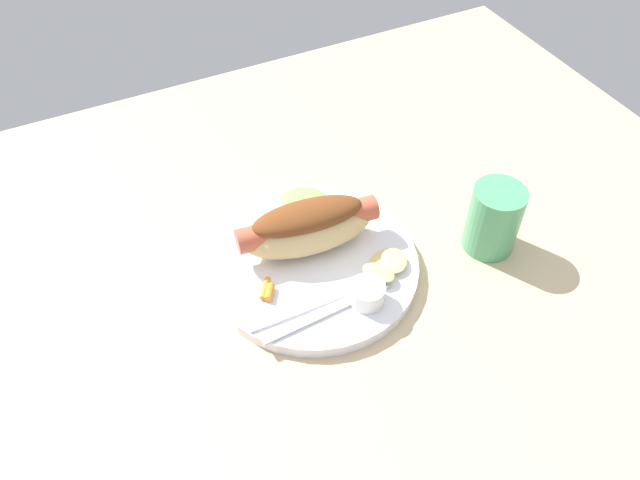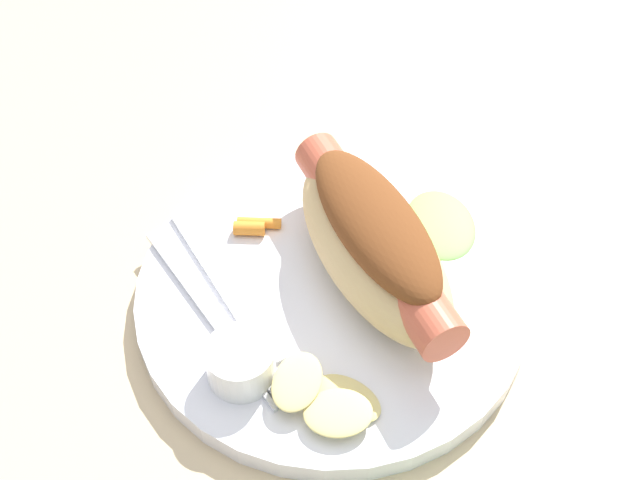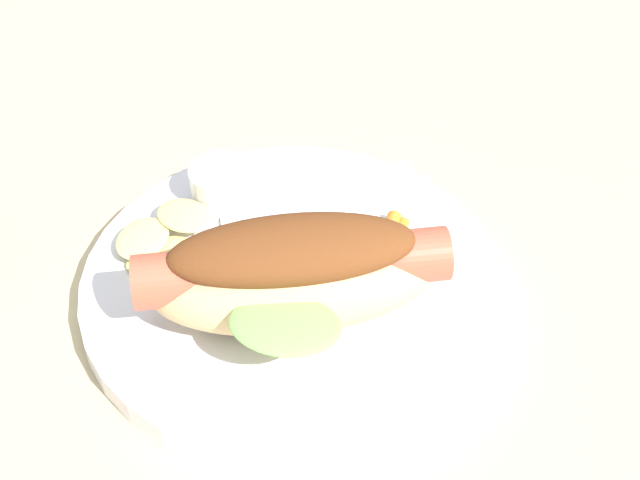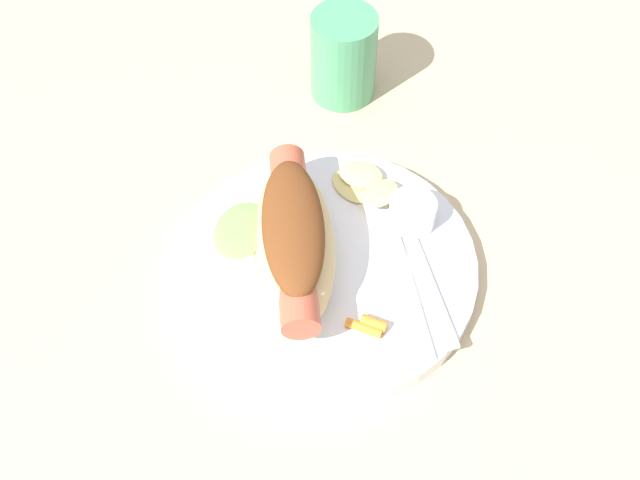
{
  "view_description": "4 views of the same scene",
  "coord_description": "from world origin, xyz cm",
  "px_view_note": "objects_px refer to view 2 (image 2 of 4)",
  "views": [
    {
      "loc": [
        -21.66,
        -47.07,
        59.95
      ],
      "look_at": [
        0.24,
        -2.69,
        6.48
      ],
      "focal_mm": 35.4,
      "sensor_mm": 36.0,
      "label": 1
    },
    {
      "loc": [
        27.74,
        -19.21,
        44.0
      ],
      "look_at": [
        -1.4,
        -1.54,
        4.88
      ],
      "focal_mm": 46.05,
      "sensor_mm": 36.0,
      "label": 2
    },
    {
      "loc": [
        8.12,
        38.06,
        43.4
      ],
      "look_at": [
        -1.51,
        -0.62,
        5.23
      ],
      "focal_mm": 53.82,
      "sensor_mm": 36.0,
      "label": 3
    },
    {
      "loc": [
        -39.92,
        6.99,
        60.69
      ],
      "look_at": [
        -1.08,
        -0.62,
        6.51
      ],
      "focal_mm": 47.27,
      "sensor_mm": 36.0,
      "label": 4
    }
  ],
  "objects_px": {
    "fork": "(210,308)",
    "knife": "(225,283)",
    "chips_pile": "(328,398)",
    "hot_dog": "(375,241)",
    "plate": "(334,296)",
    "sauce_ramekin": "(241,362)",
    "carrot_garnish": "(254,226)"
  },
  "relations": [
    {
      "from": "sauce_ramekin",
      "to": "chips_pile",
      "type": "bearing_deg",
      "value": 36.91
    },
    {
      "from": "sauce_ramekin",
      "to": "carrot_garnish",
      "type": "relative_size",
      "value": 1.18
    },
    {
      "from": "knife",
      "to": "carrot_garnish",
      "type": "xyz_separation_m",
      "value": [
        -0.03,
        0.04,
        0.0
      ]
    },
    {
      "from": "sauce_ramekin",
      "to": "fork",
      "type": "bearing_deg",
      "value": 174.97
    },
    {
      "from": "chips_pile",
      "to": "carrot_garnish",
      "type": "distance_m",
      "value": 0.15
    },
    {
      "from": "plate",
      "to": "chips_pile",
      "type": "height_order",
      "value": "chips_pile"
    },
    {
      "from": "chips_pile",
      "to": "fork",
      "type": "bearing_deg",
      "value": -163.54
    },
    {
      "from": "knife",
      "to": "chips_pile",
      "type": "bearing_deg",
      "value": 6.73
    },
    {
      "from": "plate",
      "to": "fork",
      "type": "xyz_separation_m",
      "value": [
        -0.03,
        -0.08,
        0.01
      ]
    },
    {
      "from": "plate",
      "to": "carrot_garnish",
      "type": "relative_size",
      "value": 7.35
    },
    {
      "from": "fork",
      "to": "plate",
      "type": "bearing_deg",
      "value": 67.82
    },
    {
      "from": "knife",
      "to": "chips_pile",
      "type": "distance_m",
      "value": 0.11
    },
    {
      "from": "hot_dog",
      "to": "sauce_ramekin",
      "type": "height_order",
      "value": "hot_dog"
    },
    {
      "from": "sauce_ramekin",
      "to": "knife",
      "type": "bearing_deg",
      "value": 161.71
    },
    {
      "from": "fork",
      "to": "carrot_garnish",
      "type": "distance_m",
      "value": 0.07
    },
    {
      "from": "fork",
      "to": "knife",
      "type": "bearing_deg",
      "value": 125.03
    },
    {
      "from": "sauce_ramekin",
      "to": "carrot_garnish",
      "type": "height_order",
      "value": "sauce_ramekin"
    },
    {
      "from": "sauce_ramekin",
      "to": "fork",
      "type": "distance_m",
      "value": 0.05
    },
    {
      "from": "plate",
      "to": "carrot_garnish",
      "type": "distance_m",
      "value": 0.08
    },
    {
      "from": "hot_dog",
      "to": "fork",
      "type": "height_order",
      "value": "hot_dog"
    },
    {
      "from": "hot_dog",
      "to": "fork",
      "type": "distance_m",
      "value": 0.11
    },
    {
      "from": "hot_dog",
      "to": "knife",
      "type": "relative_size",
      "value": 1.25
    },
    {
      "from": "fork",
      "to": "knife",
      "type": "distance_m",
      "value": 0.02
    },
    {
      "from": "plate",
      "to": "knife",
      "type": "height_order",
      "value": "knife"
    },
    {
      "from": "fork",
      "to": "chips_pile",
      "type": "bearing_deg",
      "value": 13.23
    },
    {
      "from": "hot_dog",
      "to": "knife",
      "type": "distance_m",
      "value": 0.1
    },
    {
      "from": "carrot_garnish",
      "to": "hot_dog",
      "type": "bearing_deg",
      "value": 32.61
    },
    {
      "from": "plate",
      "to": "carrot_garnish",
      "type": "xyz_separation_m",
      "value": [
        -0.07,
        -0.02,
        0.01
      ]
    },
    {
      "from": "hot_dog",
      "to": "plate",
      "type": "bearing_deg",
      "value": -90.28
    },
    {
      "from": "plate",
      "to": "sauce_ramekin",
      "type": "bearing_deg",
      "value": -72.06
    },
    {
      "from": "plate",
      "to": "sauce_ramekin",
      "type": "height_order",
      "value": "sauce_ramekin"
    },
    {
      "from": "hot_dog",
      "to": "knife",
      "type": "bearing_deg",
      "value": -109.99
    }
  ]
}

